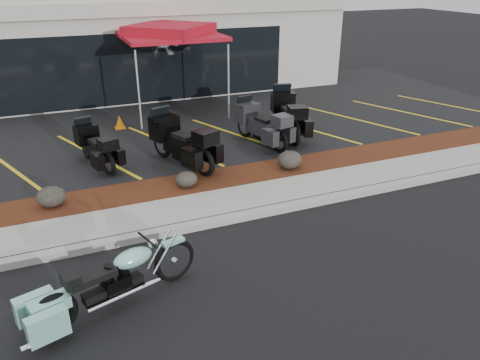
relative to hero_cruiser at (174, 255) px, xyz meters
name	(u,v)px	position (x,y,z in m)	size (l,w,h in m)	color
ground	(245,243)	(1.60, 0.64, -0.51)	(90.00, 90.00, 0.00)	black
curb	(229,219)	(1.60, 1.54, -0.44)	(24.00, 0.25, 0.15)	gray
sidewalk	(218,205)	(1.60, 2.24, -0.44)	(24.00, 1.20, 0.15)	gray
mulch_bed	(201,184)	(1.60, 3.44, -0.43)	(24.00, 1.20, 0.16)	#3D1B0E
upper_lot	(152,123)	(1.60, 8.84, -0.44)	(26.00, 9.60, 0.15)	black
dealership_building	(117,41)	(1.60, 15.10, 1.49)	(18.00, 8.16, 4.00)	#A5A295
boulder_left	(51,197)	(-1.84, 3.43, -0.13)	(0.64, 0.53, 0.45)	black
boulder_mid	(186,179)	(1.18, 3.26, -0.17)	(0.53, 0.44, 0.38)	black
boulder_right	(290,160)	(3.99, 3.32, -0.12)	(0.66, 0.55, 0.47)	black
hero_cruiser	(174,255)	(0.00, 0.00, 0.00)	(2.91, 0.74, 1.03)	#7DC3B3
touring_black_front	(85,138)	(-0.80, 6.09, 0.23)	(2.03, 0.78, 1.18)	black
touring_black_mid	(162,132)	(1.14, 5.39, 0.36)	(2.47, 0.94, 1.44)	black
touring_grey	(245,116)	(3.89, 6.06, 0.30)	(2.27, 0.87, 1.32)	#2B2C30
touring_black_rear	(282,106)	(5.38, 6.51, 0.36)	(2.49, 0.95, 1.45)	black
traffic_cone	(120,122)	(0.46, 8.43, -0.15)	(0.32, 0.32, 0.43)	orange
popup_canopy	(170,33)	(2.64, 9.65, 2.41)	(3.51, 3.51, 3.05)	silver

